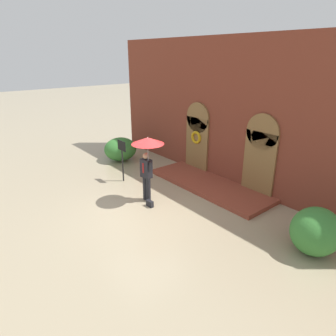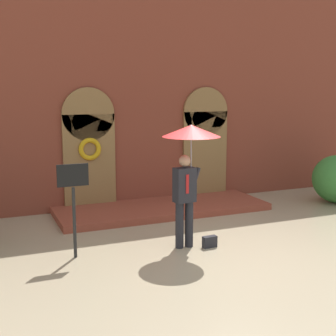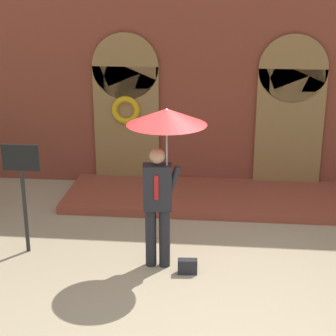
% 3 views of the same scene
% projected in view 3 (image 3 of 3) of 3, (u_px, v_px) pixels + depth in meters
% --- Properties ---
extents(ground_plane, '(80.00, 80.00, 0.00)m').
position_uv_depth(ground_plane, '(196.00, 284.00, 7.77)').
color(ground_plane, tan).
extents(building_facade, '(14.00, 2.30, 5.60)m').
position_uv_depth(building_facade, '(209.00, 51.00, 10.83)').
color(building_facade, brown).
rests_on(building_facade, ground).
extents(person_with_umbrella, '(1.10, 1.10, 2.36)m').
position_uv_depth(person_with_umbrella, '(164.00, 141.00, 7.65)').
color(person_with_umbrella, black).
rests_on(person_with_umbrella, ground).
extents(handbag, '(0.29, 0.14, 0.22)m').
position_uv_depth(handbag, '(187.00, 266.00, 8.01)').
color(handbag, black).
rests_on(handbag, ground).
extents(sign_post, '(0.56, 0.06, 1.72)m').
position_uv_depth(sign_post, '(22.00, 180.00, 8.34)').
color(sign_post, black).
rests_on(sign_post, ground).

